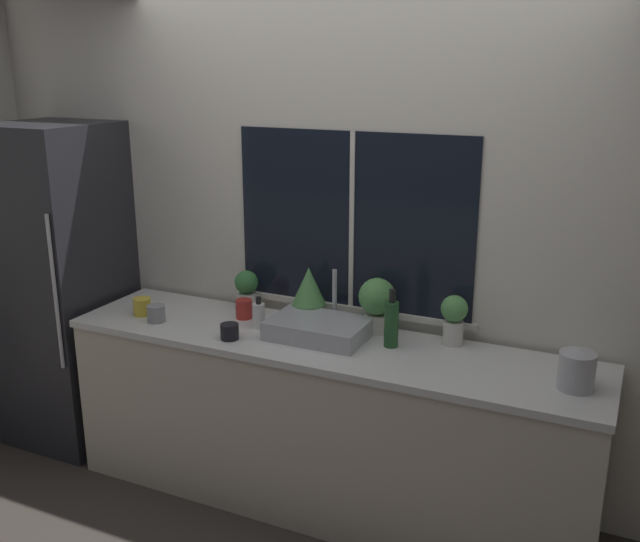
{
  "coord_description": "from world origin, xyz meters",
  "views": [
    {
      "loc": [
        1.34,
        -2.61,
        2.18
      ],
      "look_at": [
        -0.03,
        0.29,
        1.23
      ],
      "focal_mm": 40.0,
      "sensor_mm": 36.0,
      "label": 1
    }
  ],
  "objects": [
    {
      "name": "potted_plant_center_left",
      "position": [
        -0.19,
        0.52,
        1.05
      ],
      "size": [
        0.18,
        0.18,
        0.29
      ],
      "color": "silver",
      "rests_on": "counter"
    },
    {
      "name": "refrigerator",
      "position": [
        -1.68,
        0.33,
        0.93
      ],
      "size": [
        0.6,
        0.68,
        1.86
      ],
      "color": "#232328",
      "rests_on": "ground_plane"
    },
    {
      "name": "mug_black",
      "position": [
        -0.43,
        0.13,
        0.92
      ],
      "size": [
        0.09,
        0.09,
        0.08
      ],
      "color": "black",
      "rests_on": "counter"
    },
    {
      "name": "soap_bottle",
      "position": [
        -0.38,
        0.32,
        0.95
      ],
      "size": [
        0.06,
        0.06,
        0.17
      ],
      "color": "white",
      "rests_on": "counter"
    },
    {
      "name": "wall_left",
      "position": [
        -2.26,
        1.5,
        1.35
      ],
      "size": [
        0.06,
        7.0,
        2.7
      ],
      "color": "silver",
      "rests_on": "ground_plane"
    },
    {
      "name": "bottle_tall",
      "position": [
        0.31,
        0.37,
        1.0
      ],
      "size": [
        0.07,
        0.07,
        0.28
      ],
      "color": "#235128",
      "rests_on": "counter"
    },
    {
      "name": "ground_plane",
      "position": [
        0.0,
        0.0,
        0.0
      ],
      "size": [
        14.0,
        14.0,
        0.0
      ],
      "primitive_type": "plane",
      "color": "#38332D"
    },
    {
      "name": "potted_plant_far_right",
      "position": [
        0.57,
        0.52,
        1.02
      ],
      "size": [
        0.13,
        0.13,
        0.24
      ],
      "color": "silver",
      "rests_on": "counter"
    },
    {
      "name": "mug_grey",
      "position": [
        -0.91,
        0.17,
        0.93
      ],
      "size": [
        0.09,
        0.09,
        0.09
      ],
      "color": "gray",
      "rests_on": "counter"
    },
    {
      "name": "potted_plant_far_left",
      "position": [
        -0.57,
        0.52,
        1.01
      ],
      "size": [
        0.13,
        0.13,
        0.22
      ],
      "color": "silver",
      "rests_on": "counter"
    },
    {
      "name": "kettle",
      "position": [
        1.15,
        0.26,
        0.97
      ],
      "size": [
        0.15,
        0.15,
        0.17
      ],
      "color": "#B2B2B7",
      "rests_on": "counter"
    },
    {
      "name": "wall_back",
      "position": [
        0.0,
        0.66,
        1.35
      ],
      "size": [
        8.0,
        0.09,
        2.7
      ],
      "color": "silver",
      "rests_on": "ground_plane"
    },
    {
      "name": "mug_red",
      "position": [
        -0.52,
        0.41,
        0.94
      ],
      "size": [
        0.09,
        0.09,
        0.1
      ],
      "color": "#B72D28",
      "rests_on": "counter"
    },
    {
      "name": "sink",
      "position": [
        -0.05,
        0.33,
        0.93
      ],
      "size": [
        0.47,
        0.37,
        0.29
      ],
      "color": "#ADADB2",
      "rests_on": "counter"
    },
    {
      "name": "counter",
      "position": [
        0.0,
        0.29,
        0.44
      ],
      "size": [
        2.65,
        0.61,
        0.88
      ],
      "color": "beige",
      "rests_on": "ground_plane"
    },
    {
      "name": "mug_yellow",
      "position": [
        -1.04,
        0.22,
        0.93
      ],
      "size": [
        0.09,
        0.09,
        0.09
      ],
      "color": "gold",
      "rests_on": "counter"
    },
    {
      "name": "potted_plant_center_right",
      "position": [
        0.18,
        0.52,
        1.04
      ],
      "size": [
        0.18,
        0.18,
        0.28
      ],
      "color": "silver",
      "rests_on": "counter"
    }
  ]
}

